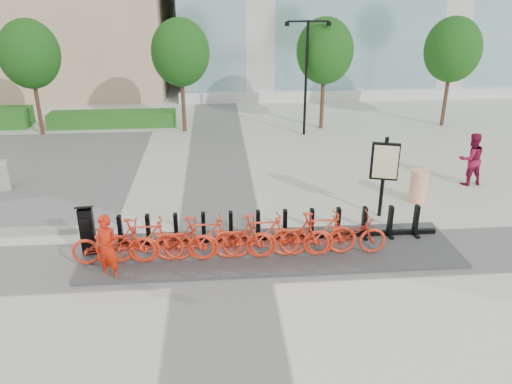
{
  "coord_description": "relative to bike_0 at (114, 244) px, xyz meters",
  "views": [
    {
      "loc": [
        -0.03,
        -10.96,
        6.47
      ],
      "look_at": [
        1.0,
        1.5,
        1.2
      ],
      "focal_mm": 35.0,
      "sensor_mm": 36.0,
      "label": 1
    }
  ],
  "objects": [
    {
      "name": "tree_0",
      "position": [
        -5.4,
        12.05,
        2.98
      ],
      "size": [
        2.6,
        2.6,
        5.1
      ],
      "color": "#3C2812",
      "rests_on": "ground"
    },
    {
      "name": "bike_5",
      "position": [
        3.6,
        0.0,
        0.06
      ],
      "size": [
        1.97,
        0.56,
        1.19
      ],
      "primitive_type": "imported",
      "rotation": [
        0.0,
        0.0,
        1.57
      ],
      "color": "red",
      "rests_on": "dock_pad"
    },
    {
      "name": "tree_1",
      "position": [
        1.1,
        12.05,
        2.98
      ],
      "size": [
        2.6,
        2.6,
        5.1
      ],
      "color": "#3C2812",
      "rests_on": "ground"
    },
    {
      "name": "streetlamp",
      "position": [
        6.6,
        11.05,
        2.52
      ],
      "size": [
        2.0,
        0.2,
        5.0
      ],
      "color": "black",
      "rests_on": "ground"
    },
    {
      "name": "bike_6",
      "position": [
        4.32,
        0.0,
        0.0
      ],
      "size": [
        2.03,
        0.71,
        1.07
      ],
      "primitive_type": "imported",
      "rotation": [
        0.0,
        0.0,
        1.57
      ],
      "color": "red",
      "rests_on": "dock_pad"
    },
    {
      "name": "ground",
      "position": [
        2.6,
        0.05,
        -0.61
      ],
      "size": [
        120.0,
        120.0,
        0.0
      ],
      "primitive_type": "plane",
      "color": "beige"
    },
    {
      "name": "dock_pad",
      "position": [
        3.9,
        0.35,
        -0.57
      ],
      "size": [
        9.6,
        2.4,
        0.08
      ],
      "primitive_type": "cube",
      "color": "#3D3D3D",
      "rests_on": "ground"
    },
    {
      "name": "dock_rail_posts",
      "position": [
        3.96,
        0.82,
        -0.11
      ],
      "size": [
        8.02,
        0.5,
        0.85
      ],
      "primitive_type": null,
      "color": "black",
      "rests_on": "dock_pad"
    },
    {
      "name": "bike_0",
      "position": [
        0.0,
        0.0,
        0.0
      ],
      "size": [
        2.03,
        0.71,
        1.07
      ],
      "primitive_type": "imported",
      "rotation": [
        0.0,
        0.0,
        1.57
      ],
      "color": "red",
      "rests_on": "dock_pad"
    },
    {
      "name": "bike_4",
      "position": [
        2.88,
        0.0,
        0.0
      ],
      "size": [
        2.03,
        0.71,
        1.07
      ],
      "primitive_type": "imported",
      "rotation": [
        0.0,
        0.0,
        1.57
      ],
      "color": "red",
      "rests_on": "dock_pad"
    },
    {
      "name": "map_sign",
      "position": [
        7.38,
        2.26,
        1.0
      ],
      "size": [
        0.8,
        0.35,
        2.44
      ],
      "rotation": [
        0.0,
        0.0,
        -0.3
      ],
      "color": "black",
      "rests_on": "ground"
    },
    {
      "name": "tree_3",
      "position": [
        13.6,
        12.05,
        2.98
      ],
      "size": [
        2.6,
        2.6,
        5.1
      ],
      "color": "#3C2812",
      "rests_on": "ground"
    },
    {
      "name": "hedge_b",
      "position": [
        -2.4,
        13.25,
        -0.26
      ],
      "size": [
        6.0,
        1.2,
        0.7
      ],
      "primitive_type": "cube",
      "color": "#2A521F",
      "rests_on": "ground"
    },
    {
      "name": "kiosk",
      "position": [
        -0.74,
        0.59,
        0.11
      ],
      "size": [
        0.45,
        0.39,
        1.35
      ],
      "rotation": [
        0.0,
        0.0,
        0.1
      ],
      "color": "black",
      "rests_on": "dock_pad"
    },
    {
      "name": "bike_3",
      "position": [
        2.16,
        0.0,
        0.06
      ],
      "size": [
        1.97,
        0.56,
        1.19
      ],
      "primitive_type": "imported",
      "rotation": [
        0.0,
        0.0,
        1.57
      ],
      "color": "red",
      "rests_on": "dock_pad"
    },
    {
      "name": "tree_2",
      "position": [
        7.6,
        12.05,
        2.98
      ],
      "size": [
        2.6,
        2.6,
        5.1
      ],
      "color": "#3C2812",
      "rests_on": "ground"
    },
    {
      "name": "pedestrian",
      "position": [
        11.2,
        4.51,
        0.3
      ],
      "size": [
        0.95,
        0.77,
        1.82
      ],
      "primitive_type": "imported",
      "rotation": [
        0.0,
        0.0,
        3.23
      ],
      "color": "maroon",
      "rests_on": "ground"
    },
    {
      "name": "bike_2",
      "position": [
        1.44,
        0.0,
        0.0
      ],
      "size": [
        2.03,
        0.71,
        1.07
      ],
      "primitive_type": "imported",
      "rotation": [
        0.0,
        0.0,
        1.57
      ],
      "color": "red",
      "rests_on": "dock_pad"
    },
    {
      "name": "worker_red",
      "position": [
        -0.02,
        -0.59,
        0.2
      ],
      "size": [
        0.69,
        0.57,
        1.64
      ],
      "primitive_type": "imported",
      "rotation": [
        0.0,
        0.0,
        -0.34
      ],
      "color": "red",
      "rests_on": "ground"
    },
    {
      "name": "bike_1",
      "position": [
        0.72,
        0.0,
        0.06
      ],
      "size": [
        1.97,
        0.56,
        1.19
      ],
      "primitive_type": "imported",
      "rotation": [
        0.0,
        0.0,
        1.57
      ],
      "color": "red",
      "rests_on": "dock_pad"
    },
    {
      "name": "bike_8",
      "position": [
        5.76,
        0.0,
        0.0
      ],
      "size": [
        2.03,
        0.71,
        1.07
      ],
      "primitive_type": "imported",
      "rotation": [
        0.0,
        0.0,
        1.57
      ],
      "color": "red",
      "rests_on": "dock_pad"
    },
    {
      "name": "bike_7",
      "position": [
        5.04,
        0.0,
        0.06
      ],
      "size": [
        1.97,
        0.56,
        1.19
      ],
      "primitive_type": "imported",
      "rotation": [
        0.0,
        0.0,
        1.57
      ],
      "color": "red",
      "rests_on": "dock_pad"
    },
    {
      "name": "construction_barrel",
      "position": [
        8.9,
        3.22,
        -0.09
      ],
      "size": [
        0.66,
        0.66,
        1.04
      ],
      "primitive_type": "cylinder",
      "rotation": [
        0.0,
        0.0,
        -0.25
      ],
      "color": "orange",
      "rests_on": "ground"
    }
  ]
}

